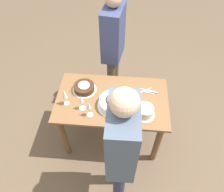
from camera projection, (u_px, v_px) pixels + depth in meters
ground_plane at (112, 135)px, 2.96m from camera, size 12.00×12.00×0.00m
dining_table at (112, 107)px, 2.49m from camera, size 1.22×0.72×0.76m
cake_center_white at (114, 103)px, 2.28m from camera, size 0.35×0.35×0.10m
cake_front_chocolate at (84, 88)px, 2.43m from camera, size 0.27×0.27×0.08m
cake_back_decorated at (145, 111)px, 2.20m from camera, size 0.22×0.22×0.11m
wine_glass_near at (64, 94)px, 2.22m from camera, size 0.06×0.06×0.22m
wine_glass_far at (81, 100)px, 2.19m from camera, size 0.07×0.07×0.20m
wine_glass_extra at (89, 106)px, 2.13m from camera, size 0.06×0.06×0.20m
fork_pile at (148, 91)px, 2.44m from camera, size 0.21×0.11×0.01m
person_cutting at (113, 43)px, 2.69m from camera, size 0.28×0.43×1.61m
person_watching at (121, 148)px, 1.72m from camera, size 0.23×0.40×1.69m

